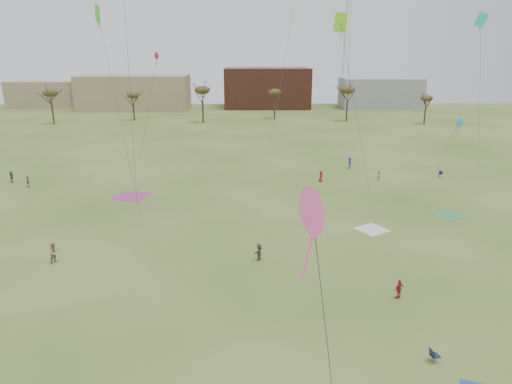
{
  "coord_description": "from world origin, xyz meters",
  "views": [
    {
      "loc": [
        -0.55,
        -25.83,
        17.25
      ],
      "look_at": [
        0.0,
        12.0,
        5.5
      ],
      "focal_mm": 32.16,
      "sensor_mm": 36.0,
      "label": 1
    }
  ],
  "objects_px": {
    "camp_chair_center": "(434,358)",
    "spectator_fore_a": "(399,289)",
    "camp_chair_right": "(440,175)",
    "radio_tower": "(346,43)"
  },
  "relations": [
    {
      "from": "camp_chair_center",
      "to": "radio_tower",
      "type": "height_order",
      "value": "radio_tower"
    },
    {
      "from": "camp_chair_center",
      "to": "spectator_fore_a",
      "type": "bearing_deg",
      "value": -13.81
    },
    {
      "from": "radio_tower",
      "to": "camp_chair_center",
      "type": "bearing_deg",
      "value": -98.81
    },
    {
      "from": "camp_chair_right",
      "to": "spectator_fore_a",
      "type": "bearing_deg",
      "value": -80.43
    },
    {
      "from": "spectator_fore_a",
      "to": "camp_chair_right",
      "type": "height_order",
      "value": "spectator_fore_a"
    },
    {
      "from": "radio_tower",
      "to": "camp_chair_right",
      "type": "bearing_deg",
      "value": -92.3
    },
    {
      "from": "spectator_fore_a",
      "to": "camp_chair_right",
      "type": "bearing_deg",
      "value": -146.32
    },
    {
      "from": "camp_chair_center",
      "to": "radio_tower",
      "type": "relative_size",
      "value": 0.02
    },
    {
      "from": "spectator_fore_a",
      "to": "radio_tower",
      "type": "distance_m",
      "value": 124.45
    },
    {
      "from": "camp_chair_center",
      "to": "camp_chair_right",
      "type": "relative_size",
      "value": 1.0
    }
  ]
}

